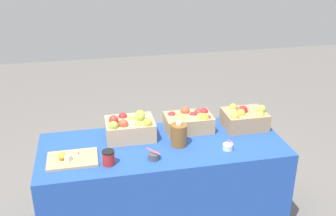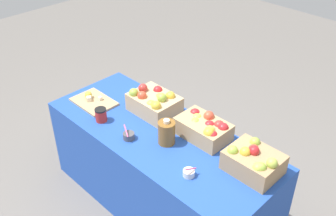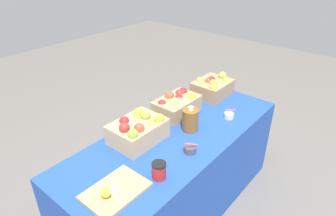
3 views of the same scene
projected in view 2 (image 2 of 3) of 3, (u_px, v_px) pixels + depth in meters
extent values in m
plane|color=slate|center=(161.00, 202.00, 3.37)|extent=(10.00, 10.00, 0.00)
cube|color=#234CAD|center=(160.00, 169.00, 3.16)|extent=(1.90, 0.76, 0.74)
cube|color=tan|center=(253.00, 162.00, 2.57)|extent=(0.35, 0.28, 0.14)
sphere|color=#99B742|center=(255.00, 142.00, 2.63)|extent=(0.07, 0.07, 0.07)
sphere|color=red|center=(254.00, 151.00, 2.54)|extent=(0.07, 0.07, 0.07)
sphere|color=#99B742|center=(261.00, 168.00, 2.43)|extent=(0.07, 0.07, 0.07)
sphere|color=gold|center=(245.00, 152.00, 2.54)|extent=(0.07, 0.07, 0.07)
sphere|color=#B2C64C|center=(272.00, 163.00, 2.43)|extent=(0.07, 0.07, 0.07)
sphere|color=#B2C64C|center=(258.00, 168.00, 2.43)|extent=(0.07, 0.07, 0.07)
sphere|color=#99B742|center=(233.00, 151.00, 2.56)|extent=(0.07, 0.07, 0.07)
sphere|color=#D14C33|center=(254.00, 150.00, 2.56)|extent=(0.07, 0.07, 0.07)
cube|color=tan|center=(203.00, 129.00, 2.88)|extent=(0.38, 0.25, 0.13)
sphere|color=#D14C33|center=(209.00, 116.00, 2.89)|extent=(0.08, 0.08, 0.08)
sphere|color=red|center=(195.00, 114.00, 2.96)|extent=(0.08, 0.08, 0.08)
sphere|color=red|center=(212.00, 136.00, 2.74)|extent=(0.08, 0.08, 0.08)
sphere|color=red|center=(209.00, 126.00, 2.84)|extent=(0.08, 0.08, 0.08)
sphere|color=#B2C64C|center=(197.00, 119.00, 2.92)|extent=(0.08, 0.08, 0.08)
sphere|color=#99B742|center=(195.00, 123.00, 2.88)|extent=(0.08, 0.08, 0.08)
sphere|color=#B2332D|center=(219.00, 126.00, 2.82)|extent=(0.08, 0.08, 0.08)
sphere|color=gold|center=(209.00, 133.00, 2.74)|extent=(0.08, 0.08, 0.08)
sphere|color=red|center=(223.00, 128.00, 2.79)|extent=(0.08, 0.08, 0.08)
sphere|color=#B2C64C|center=(210.00, 131.00, 2.77)|extent=(0.08, 0.08, 0.08)
cube|color=tan|center=(154.00, 104.00, 3.15)|extent=(0.38, 0.29, 0.15)
sphere|color=#B2332D|center=(143.00, 88.00, 3.17)|extent=(0.08, 0.08, 0.08)
sphere|color=gold|center=(156.00, 106.00, 2.97)|extent=(0.08, 0.08, 0.08)
sphere|color=red|center=(158.00, 90.00, 3.19)|extent=(0.08, 0.08, 0.08)
sphere|color=gold|center=(170.00, 96.00, 3.10)|extent=(0.08, 0.08, 0.08)
sphere|color=#D14C33|center=(142.00, 96.00, 3.09)|extent=(0.08, 0.08, 0.08)
sphere|color=#99B742|center=(151.00, 105.00, 3.03)|extent=(0.08, 0.08, 0.08)
sphere|color=red|center=(141.00, 97.00, 3.15)|extent=(0.08, 0.08, 0.08)
sphere|color=#99B742|center=(162.00, 98.00, 3.05)|extent=(0.08, 0.08, 0.08)
sphere|color=#99B742|center=(160.00, 98.00, 3.13)|extent=(0.08, 0.08, 0.08)
sphere|color=#99B742|center=(134.00, 93.00, 3.12)|extent=(0.08, 0.08, 0.08)
cube|color=tan|center=(94.00, 102.00, 3.29)|extent=(0.36, 0.26, 0.02)
sphere|color=gold|center=(88.00, 95.00, 3.31)|extent=(0.06, 0.06, 0.06)
cube|color=beige|center=(89.00, 99.00, 3.28)|extent=(0.05, 0.05, 0.04)
cube|color=beige|center=(100.00, 98.00, 3.29)|extent=(0.03, 0.03, 0.03)
cylinder|color=#4C4C51|center=(129.00, 136.00, 2.88)|extent=(0.09, 0.09, 0.05)
cylinder|color=#EA598C|center=(126.00, 131.00, 2.85)|extent=(0.10, 0.05, 0.05)
cylinder|color=silver|center=(189.00, 173.00, 2.56)|extent=(0.08, 0.08, 0.04)
cylinder|color=#EA598C|center=(191.00, 169.00, 2.53)|extent=(0.02, 0.10, 0.05)
cylinder|color=brown|center=(167.00, 133.00, 2.81)|extent=(0.13, 0.13, 0.18)
cylinder|color=silver|center=(167.00, 121.00, 2.76)|extent=(0.04, 0.04, 0.02)
cylinder|color=red|center=(101.00, 116.00, 3.06)|extent=(0.09, 0.09, 0.10)
cylinder|color=black|center=(100.00, 110.00, 3.03)|extent=(0.09, 0.09, 0.01)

